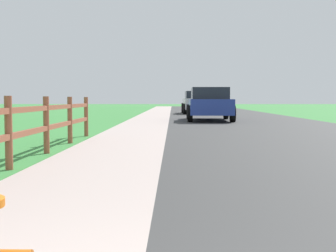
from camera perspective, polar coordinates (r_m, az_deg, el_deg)
ground_plane at (r=26.28m, az=0.21°, el=1.12°), size 120.00×120.00×0.00m
road_asphalt at (r=28.48m, az=7.30°, el=1.27°), size 7.00×66.00×0.01m
curb_concrete at (r=28.46m, az=-5.82°, el=1.28°), size 6.00×66.00×0.01m
grass_verge at (r=28.67m, az=-8.80°, el=1.28°), size 5.00×66.00×0.00m
rail_fence at (r=7.11m, az=-18.94°, el=-0.16°), size 0.11×12.14×1.08m
parked_suv_blue at (r=22.14m, az=5.07°, el=2.77°), size 2.16×4.94×1.55m
parked_car_silver at (r=32.29m, az=3.56°, el=2.94°), size 2.08×4.66×1.54m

